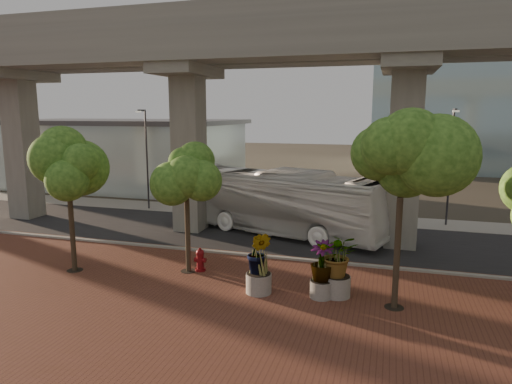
% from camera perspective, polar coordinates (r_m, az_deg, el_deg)
% --- Properties ---
extents(ground, '(160.00, 160.00, 0.00)m').
position_cam_1_polar(ground, '(24.12, 3.03, -6.92)').
color(ground, '#342F26').
rests_on(ground, ground).
extents(brick_plaza, '(70.00, 13.00, 0.06)m').
position_cam_1_polar(brick_plaza, '(16.91, -3.55, -14.36)').
color(brick_plaza, brown).
rests_on(brick_plaza, ground).
extents(asphalt_road, '(90.00, 8.00, 0.04)m').
position_cam_1_polar(asphalt_road, '(25.99, 4.07, -5.64)').
color(asphalt_road, black).
rests_on(asphalt_road, ground).
extents(curb_strip, '(70.00, 0.25, 0.16)m').
position_cam_1_polar(curb_strip, '(22.24, 1.81, -8.16)').
color(curb_strip, gray).
rests_on(curb_strip, ground).
extents(far_sidewalk, '(90.00, 3.00, 0.06)m').
position_cam_1_polar(far_sidewalk, '(31.22, 6.26, -3.01)').
color(far_sidewalk, gray).
rests_on(far_sidewalk, ground).
extents(transit_viaduct, '(72.00, 5.60, 12.40)m').
position_cam_1_polar(transit_viaduct, '(25.04, 4.27, 10.59)').
color(transit_viaduct, gray).
rests_on(transit_viaduct, ground).
extents(station_pavilion, '(23.00, 13.00, 6.30)m').
position_cam_1_polar(station_pavilion, '(46.22, -16.85, 4.82)').
color(station_pavilion, silver).
rests_on(station_pavilion, ground).
extents(transit_bus, '(13.67, 7.05, 3.72)m').
position_cam_1_polar(transit_bus, '(26.56, 2.42, -1.21)').
color(transit_bus, white).
rests_on(transit_bus, ground).
extents(fire_hydrant, '(0.52, 0.47, 1.04)m').
position_cam_1_polar(fire_hydrant, '(20.50, -6.99, -8.41)').
color(fire_hydrant, maroon).
rests_on(fire_hydrant, ground).
extents(planter_front, '(2.26, 2.26, 2.49)m').
position_cam_1_polar(planter_front, '(17.61, 10.20, -8.12)').
color(planter_front, '#9F9890').
rests_on(planter_front, ground).
extents(planter_right, '(2.06, 2.06, 2.21)m').
position_cam_1_polar(planter_right, '(17.44, 8.21, -8.85)').
color(planter_right, gray).
rests_on(planter_right, ground).
extents(planter_left, '(2.22, 2.22, 2.44)m').
position_cam_1_polar(planter_left, '(17.66, 0.35, -8.01)').
color(planter_left, '#B0AA9F').
rests_on(planter_left, ground).
extents(street_tree_far_west, '(3.80, 3.80, 6.13)m').
position_cam_1_polar(street_tree_far_west, '(21.11, -22.44, 2.26)').
color(street_tree_far_west, '#423526').
rests_on(street_tree_far_west, ground).
extents(street_tree_near_west, '(2.98, 2.98, 5.49)m').
position_cam_1_polar(street_tree_near_west, '(19.69, -8.71, 1.61)').
color(street_tree_near_west, '#423526').
rests_on(street_tree_near_west, ground).
extents(street_tree_near_east, '(4.38, 4.38, 7.31)m').
position_cam_1_polar(street_tree_near_east, '(16.30, 17.81, 3.73)').
color(street_tree_near_east, '#423526').
rests_on(street_tree_near_east, ground).
extents(streetlamp_west, '(0.35, 1.04, 7.15)m').
position_cam_1_polar(streetlamp_west, '(33.64, -13.59, 4.86)').
color(streetlamp_west, '#2F2E33').
rests_on(streetlamp_west, ground).
extents(streetlamp_east, '(0.36, 1.04, 7.17)m').
position_cam_1_polar(streetlamp_east, '(30.19, 23.17, 3.82)').
color(streetlamp_east, '#2F2E33').
rests_on(streetlamp_east, ground).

